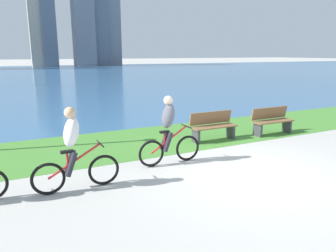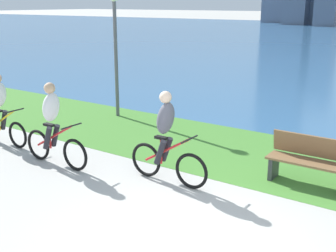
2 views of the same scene
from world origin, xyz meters
The scene contains 7 objects.
ground_plane centered at (0.00, 0.00, 0.00)m, with size 300.00×300.00×0.00m, color #B2AFA8.
grass_strip_bayside centered at (0.00, 3.72, 0.00)m, with size 120.00×3.34×0.01m, color #478433.
cyclist_lead centered at (-1.41, 1.50, 0.84)m, with size 1.66×0.52×1.70m.
cyclist_trailing centered at (-3.77, 0.93, 0.84)m, with size 1.73×0.52×1.69m.
cyclist_distant_rear centered at (-5.80, 1.16, 0.83)m, with size 1.62×0.52×1.65m.
bench_far_along_path centered at (0.79, 2.84, 0.45)m, with size 1.50×0.47×0.90m.
lamppost_tall centered at (-5.30, 4.62, 2.31)m, with size 0.28×0.28×3.47m.
Camera 2 is at (2.77, -4.52, 3.19)m, focal length 45.93 mm.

